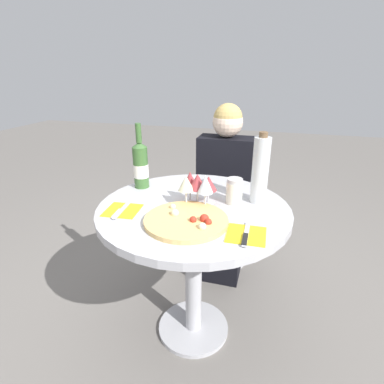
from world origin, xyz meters
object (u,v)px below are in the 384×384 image
Objects in this scene: seated_diner at (223,200)px; wine_bottle at (141,165)px; chair_behind_diner at (225,207)px; pizza_large at (187,220)px; tall_carafe at (260,170)px; dining_table at (194,232)px.

seated_diner is 0.71m from wine_bottle.
pizza_large is at bearing 89.39° from chair_behind_diner.
pizza_large is 1.05× the size of tall_carafe.
seated_diner reaches higher than wine_bottle.
seated_diner is (-0.00, -0.13, 0.11)m from chair_behind_diner.
pizza_large is at bearing -84.19° from dining_table.
chair_behind_diner is 0.74× the size of seated_diner.
tall_carafe is (0.28, 0.13, 0.30)m from dining_table.
dining_table is at bearing -155.03° from tall_carafe.
chair_behind_diner is 0.86m from tall_carafe.
pizza_large is (-0.01, -0.94, 0.36)m from chair_behind_diner.
tall_carafe reaches higher than pizza_large.
chair_behind_diner is 0.86m from wine_bottle.
tall_carafe is at bearing -2.34° from wine_bottle.
pizza_large reaches higher than dining_table.
chair_behind_diner is at bearing 111.79° from tall_carafe.
wine_bottle is at bearing 177.66° from tall_carafe.
tall_carafe is at bearing 111.79° from chair_behind_diner.
tall_carafe is (0.62, -0.03, 0.04)m from wine_bottle.
pizza_large is 0.49m from wine_bottle.
dining_table is 2.62× the size of wine_bottle.
pizza_large is 1.03× the size of wine_bottle.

